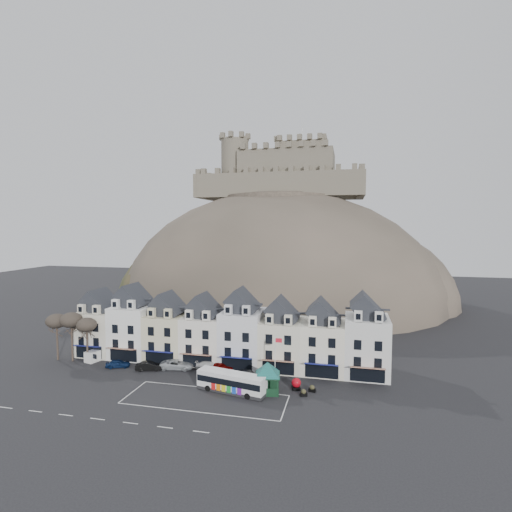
{
  "coord_description": "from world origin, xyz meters",
  "views": [
    {
      "loc": [
        20.63,
        -48.62,
        23.81
      ],
      "look_at": [
        3.82,
        24.0,
        17.96
      ],
      "focal_mm": 28.0,
      "sensor_mm": 36.0,
      "label": 1
    }
  ],
  "objects_px": {
    "car_charcoal": "(249,375)",
    "car_maroon": "(221,366)",
    "car_silver": "(177,364)",
    "flagpole": "(276,357)",
    "bus": "(231,381)",
    "car_black": "(149,366)",
    "white_van": "(97,355)",
    "car_white": "(211,365)",
    "bus_shelter": "(268,369)",
    "red_buoy": "(296,384)",
    "car_navy": "(118,364)"
  },
  "relations": [
    {
      "from": "car_silver",
      "to": "car_charcoal",
      "type": "relative_size",
      "value": 1.39
    },
    {
      "from": "flagpole",
      "to": "car_charcoal",
      "type": "relative_size",
      "value": 1.89
    },
    {
      "from": "flagpole",
      "to": "car_navy",
      "type": "distance_m",
      "value": 27.2
    },
    {
      "from": "flagpole",
      "to": "bus",
      "type": "bearing_deg",
      "value": -144.0
    },
    {
      "from": "bus_shelter",
      "to": "car_silver",
      "type": "height_order",
      "value": "bus_shelter"
    },
    {
      "from": "white_van",
      "to": "car_silver",
      "type": "relative_size",
      "value": 0.81
    },
    {
      "from": "bus",
      "to": "car_maroon",
      "type": "xyz_separation_m",
      "value": [
        -4.01,
        7.74,
        -0.9
      ]
    },
    {
      "from": "car_navy",
      "to": "car_black",
      "type": "distance_m",
      "value": 5.71
    },
    {
      "from": "bus",
      "to": "car_silver",
      "type": "distance_m",
      "value": 13.35
    },
    {
      "from": "car_silver",
      "to": "bus",
      "type": "bearing_deg",
      "value": -130.46
    },
    {
      "from": "car_silver",
      "to": "car_maroon",
      "type": "distance_m",
      "value": 7.49
    },
    {
      "from": "bus_shelter",
      "to": "white_van",
      "type": "distance_m",
      "value": 32.84
    },
    {
      "from": "car_white",
      "to": "car_black",
      "type": "bearing_deg",
      "value": 107.76
    },
    {
      "from": "car_navy",
      "to": "flagpole",
      "type": "bearing_deg",
      "value": -114.1
    },
    {
      "from": "car_maroon",
      "to": "car_charcoal",
      "type": "height_order",
      "value": "car_maroon"
    },
    {
      "from": "car_charcoal",
      "to": "car_maroon",
      "type": "bearing_deg",
      "value": 72.1
    },
    {
      "from": "red_buoy",
      "to": "car_black",
      "type": "relative_size",
      "value": 0.39
    },
    {
      "from": "car_maroon",
      "to": "red_buoy",
      "type": "bearing_deg",
      "value": -121.59
    },
    {
      "from": "car_silver",
      "to": "car_white",
      "type": "relative_size",
      "value": 1.09
    },
    {
      "from": "car_maroon",
      "to": "car_charcoal",
      "type": "xyz_separation_m",
      "value": [
        5.2,
        -2.5,
        -0.05
      ]
    },
    {
      "from": "flagpole",
      "to": "car_white",
      "type": "distance_m",
      "value": 12.57
    },
    {
      "from": "white_van",
      "to": "car_maroon",
      "type": "height_order",
      "value": "white_van"
    },
    {
      "from": "white_van",
      "to": "car_navy",
      "type": "xyz_separation_m",
      "value": [
        5.72,
        -2.5,
        -0.26
      ]
    },
    {
      "from": "car_silver",
      "to": "bus_shelter",
      "type": "bearing_deg",
      "value": -118.87
    },
    {
      "from": "bus_shelter",
      "to": "car_maroon",
      "type": "distance_m",
      "value": 11.54
    },
    {
      "from": "bus",
      "to": "car_navy",
      "type": "relative_size",
      "value": 2.65
    },
    {
      "from": "flagpole",
      "to": "car_silver",
      "type": "relative_size",
      "value": 1.36
    },
    {
      "from": "car_maroon",
      "to": "car_black",
      "type": "bearing_deg",
      "value": 90.73
    },
    {
      "from": "car_black",
      "to": "white_van",
      "type": "bearing_deg",
      "value": 59.93
    },
    {
      "from": "red_buoy",
      "to": "white_van",
      "type": "height_order",
      "value": "white_van"
    },
    {
      "from": "car_black",
      "to": "car_silver",
      "type": "distance_m",
      "value": 4.46
    },
    {
      "from": "flagpole",
      "to": "car_maroon",
      "type": "xyz_separation_m",
      "value": [
        -9.64,
        3.65,
        -3.48
      ]
    },
    {
      "from": "car_navy",
      "to": "car_charcoal",
      "type": "xyz_separation_m",
      "value": [
        22.51,
        0.0,
        -0.03
      ]
    },
    {
      "from": "white_van",
      "to": "car_white",
      "type": "xyz_separation_m",
      "value": [
        21.15,
        -0.0,
        -0.21
      ]
    },
    {
      "from": "white_van",
      "to": "car_silver",
      "type": "xyz_separation_m",
      "value": [
        15.6,
        -0.91,
        -0.17
      ]
    },
    {
      "from": "red_buoy",
      "to": "car_white",
      "type": "bearing_deg",
      "value": 162.25
    },
    {
      "from": "red_buoy",
      "to": "white_van",
      "type": "distance_m",
      "value": 36.22
    },
    {
      "from": "car_silver",
      "to": "car_maroon",
      "type": "xyz_separation_m",
      "value": [
        7.43,
        0.91,
        -0.07
      ]
    },
    {
      "from": "bus_shelter",
      "to": "car_charcoal",
      "type": "height_order",
      "value": "bus_shelter"
    },
    {
      "from": "car_maroon",
      "to": "car_white",
      "type": "bearing_deg",
      "value": 78.57
    },
    {
      "from": "bus_shelter",
      "to": "red_buoy",
      "type": "xyz_separation_m",
      "value": [
        3.85,
        1.93,
        -2.57
      ]
    },
    {
      "from": "car_black",
      "to": "red_buoy",
      "type": "bearing_deg",
      "value": -112.93
    },
    {
      "from": "bus",
      "to": "bus_shelter",
      "type": "distance_m",
      "value": 5.45
    },
    {
      "from": "white_van",
      "to": "car_navy",
      "type": "bearing_deg",
      "value": -8.66
    },
    {
      "from": "car_white",
      "to": "car_charcoal",
      "type": "relative_size",
      "value": 1.27
    },
    {
      "from": "bus",
      "to": "car_silver",
      "type": "bearing_deg",
      "value": 161.01
    },
    {
      "from": "white_van",
      "to": "car_maroon",
      "type": "relative_size",
      "value": 1.08
    },
    {
      "from": "flagpole",
      "to": "car_black",
      "type": "bearing_deg",
      "value": 176.9
    },
    {
      "from": "car_charcoal",
      "to": "car_black",
      "type": "bearing_deg",
      "value": 97.78
    },
    {
      "from": "red_buoy",
      "to": "white_van",
      "type": "bearing_deg",
      "value": 172.5
    }
  ]
}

